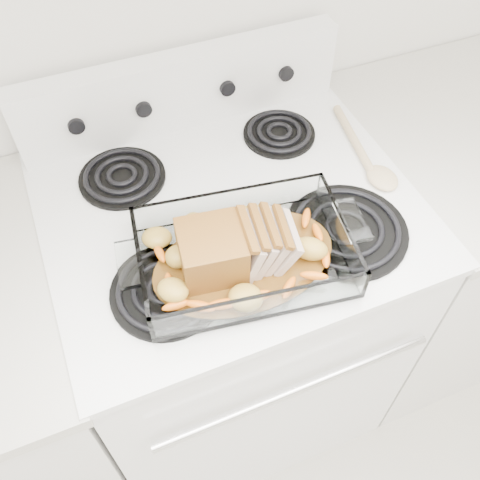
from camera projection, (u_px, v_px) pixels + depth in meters
name	position (u px, v px, depth m)	size (l,w,h in m)	color
electric_range	(232.00, 313.00, 1.49)	(0.78, 0.70, 1.12)	white
counter_right	(431.00, 245.00, 1.65)	(0.58, 0.68, 0.93)	white
baking_dish	(244.00, 257.00, 1.01)	(0.39, 0.26, 0.07)	white
pork_roast	(228.00, 251.00, 0.97)	(0.22, 0.12, 0.09)	brown
roast_vegetables	(236.00, 243.00, 1.02)	(0.32, 0.18, 0.04)	orange
wooden_spoon	(369.00, 160.00, 1.20)	(0.07, 0.29, 0.02)	#D3B280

